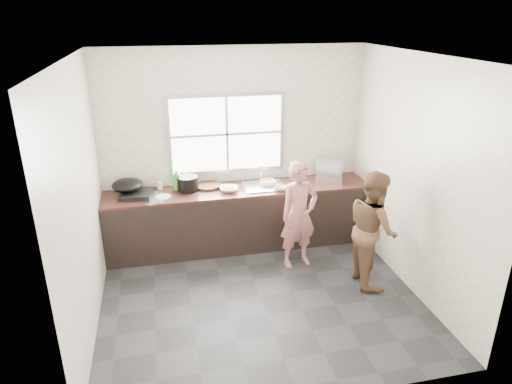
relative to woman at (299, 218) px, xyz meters
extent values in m
cube|color=#262629|center=(-0.65, -0.62, -0.66)|extent=(3.60, 3.20, 0.01)
cube|color=silver|center=(-0.65, -0.62, 2.05)|extent=(3.60, 3.20, 0.01)
cube|color=beige|center=(-0.65, 0.98, 0.70)|extent=(3.60, 0.01, 2.70)
cube|color=beige|center=(-2.45, -0.62, 0.70)|extent=(0.01, 3.20, 2.70)
cube|color=beige|center=(1.16, -0.62, 0.70)|extent=(0.01, 3.20, 2.70)
cube|color=silver|center=(-0.65, -2.23, 0.70)|extent=(3.60, 0.01, 2.70)
cube|color=black|center=(-0.65, 0.67, -0.24)|extent=(3.60, 0.62, 0.82)
cube|color=#361B16|center=(-0.65, 0.67, 0.19)|extent=(3.60, 0.64, 0.04)
cube|color=silver|center=(-0.30, 0.67, 0.21)|extent=(0.55, 0.45, 0.02)
cylinder|color=silver|center=(-0.30, 0.87, 0.36)|extent=(0.02, 0.02, 0.30)
cube|color=#9EA0A5|center=(-0.75, 0.97, 0.90)|extent=(1.60, 0.05, 1.10)
cube|color=white|center=(-0.75, 0.94, 0.90)|extent=(1.50, 0.01, 1.00)
imported|color=#BA6F6F|center=(0.00, 0.00, 0.00)|extent=(0.53, 0.41, 1.31)
imported|color=brown|center=(0.74, -0.56, 0.05)|extent=(0.59, 0.73, 1.42)
cylinder|color=black|center=(-1.04, 0.81, 0.22)|extent=(0.41, 0.41, 0.04)
cube|color=#B8B9C0|center=(-0.86, 0.72, 0.25)|extent=(0.22, 0.12, 0.01)
imported|color=white|center=(-0.79, 0.60, 0.24)|extent=(0.28, 0.28, 0.06)
imported|color=silver|center=(-0.23, 0.70, 0.23)|extent=(0.22, 0.22, 0.06)
imported|color=silver|center=(-0.12, 0.49, 0.24)|extent=(0.24, 0.24, 0.07)
cylinder|color=black|center=(-1.32, 0.74, 0.31)|extent=(0.37, 0.37, 0.20)
cylinder|color=silver|center=(-1.66, 0.57, 0.21)|extent=(0.24, 0.24, 0.02)
imported|color=green|center=(-1.46, 0.80, 0.36)|extent=(0.13, 0.13, 0.31)
imported|color=#432510|center=(-1.25, 0.90, 0.31)|extent=(0.13, 0.13, 0.21)
imported|color=#412410|center=(-1.22, 0.90, 0.29)|extent=(0.16, 0.16, 0.16)
cylinder|color=silver|center=(-1.69, 0.89, 0.26)|extent=(0.09, 0.09, 0.10)
cube|color=black|center=(-1.99, 0.69, 0.23)|extent=(0.44, 0.44, 0.06)
ellipsoid|color=black|center=(-2.10, 0.76, 0.34)|extent=(0.50, 0.50, 0.15)
cube|color=white|center=(0.65, 0.71, 0.34)|extent=(0.43, 0.36, 0.28)
cylinder|color=silver|center=(-1.78, 0.46, 0.21)|extent=(0.26, 0.26, 0.01)
cylinder|color=#B7B8BF|center=(-1.77, 0.68, 0.21)|extent=(0.28, 0.28, 0.01)
camera|label=1|loc=(-1.66, -5.00, 2.46)|focal=32.00mm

